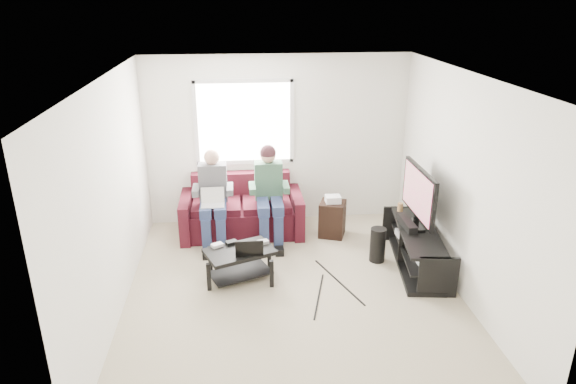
{
  "coord_description": "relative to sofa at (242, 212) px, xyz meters",
  "views": [
    {
      "loc": [
        -0.61,
        -5.35,
        3.41
      ],
      "look_at": [
        -0.0,
        0.6,
        1.09
      ],
      "focal_mm": 32.0,
      "sensor_mm": 36.0,
      "label": 1
    }
  ],
  "objects": [
    {
      "name": "controller_a",
      "position": [
        -0.33,
        -1.3,
        0.12
      ],
      "size": [
        0.17,
        0.15,
        0.04
      ],
      "primitive_type": "cube",
      "rotation": [
        0.0,
        0.0,
        0.51
      ],
      "color": "silver",
      "rests_on": "coffee_table"
    },
    {
      "name": "drink_cup",
      "position": [
        2.23,
        -0.67,
        0.27
      ],
      "size": [
        0.08,
        0.08,
        0.12
      ],
      "primitive_type": "cylinder",
      "color": "#A37646",
      "rests_on": "tv_stand"
    },
    {
      "name": "controller_b",
      "position": [
        -0.15,
        -1.24,
        0.12
      ],
      "size": [
        0.16,
        0.14,
        0.04
      ],
      "primitive_type": "cube",
      "rotation": [
        0.0,
        0.0,
        0.39
      ],
      "color": "black",
      "rests_on": "coffee_table"
    },
    {
      "name": "wall_front",
      "position": [
        0.58,
        -4.07,
        0.98
      ],
      "size": [
        4.5,
        0.0,
        4.5
      ],
      "primitive_type": "plane",
      "rotation": [
        -1.57,
        0.0,
        0.0
      ],
      "color": "silver",
      "rests_on": "floor"
    },
    {
      "name": "laptop_black",
      "position": [
        0.07,
        -1.5,
        0.22
      ],
      "size": [
        0.39,
        0.32,
        0.24
      ],
      "primitive_type": null,
      "rotation": [
        0.0,
        0.0,
        0.26
      ],
      "color": "black",
      "rests_on": "coffee_table"
    },
    {
      "name": "coffee_table",
      "position": [
        -0.05,
        -1.42,
        -0.01
      ],
      "size": [
        0.96,
        0.78,
        0.41
      ],
      "color": "black",
      "rests_on": "floor"
    },
    {
      "name": "window",
      "position": [
        0.08,
        0.41,
        1.28
      ],
      "size": [
        1.48,
        0.04,
        1.28
      ],
      "color": "white",
      "rests_on": "wall_back"
    },
    {
      "name": "end_table",
      "position": [
        1.34,
        -0.28,
        -0.03
      ],
      "size": [
        0.36,
        0.36,
        0.63
      ],
      "color": "black",
      "rests_on": "floor"
    },
    {
      "name": "controller_c",
      "position": [
        0.25,
        -1.27,
        0.12
      ],
      "size": [
        0.16,
        0.13,
        0.04
      ],
      "primitive_type": "cube",
      "rotation": [
        0.0,
        0.0,
        0.33
      ],
      "color": "gray",
      "rests_on": "coffee_table"
    },
    {
      "name": "sofa",
      "position": [
        0.0,
        0.0,
        0.0
      ],
      "size": [
        1.81,
        0.91,
        0.85
      ],
      "color": "#461119",
      "rests_on": "floor"
    },
    {
      "name": "floor",
      "position": [
        0.58,
        -1.82,
        -0.32
      ],
      "size": [
        4.5,
        4.5,
        0.0
      ],
      "primitive_type": "plane",
      "color": "tan",
      "rests_on": "ground"
    },
    {
      "name": "console_black",
      "position": [
        2.28,
        -1.35,
        -0.0
      ],
      "size": [
        0.38,
        0.3,
        0.07
      ],
      "primitive_type": "cube",
      "color": "black",
      "rests_on": "tv_stand"
    },
    {
      "name": "keyboard_floor",
      "position": [
        2.13,
        -1.75,
        -0.3
      ],
      "size": [
        0.29,
        0.44,
        0.02
      ],
      "primitive_type": "cube",
      "rotation": [
        0.0,
        0.0,
        -0.39
      ],
      "color": "black",
      "rests_on": "floor"
    },
    {
      "name": "ceiling",
      "position": [
        0.58,
        -1.82,
        2.28
      ],
      "size": [
        4.5,
        4.5,
        0.0
      ],
      "primitive_type": "plane",
      "rotation": [
        3.14,
        0.0,
        0.0
      ],
      "color": "white",
      "rests_on": "wall_back"
    },
    {
      "name": "wall_right",
      "position": [
        2.58,
        -1.82,
        0.98
      ],
      "size": [
        0.0,
        4.5,
        4.5
      ],
      "primitive_type": "plane",
      "rotation": [
        1.57,
        0.0,
        -1.57
      ],
      "color": "silver",
      "rests_on": "floor"
    },
    {
      "name": "tv",
      "position": [
        2.28,
        -1.2,
        0.67
      ],
      "size": [
        0.12,
        1.1,
        0.81
      ],
      "color": "black",
      "rests_on": "tv_stand"
    },
    {
      "name": "console_grey",
      "position": [
        2.28,
        -1.0,
        0.0
      ],
      "size": [
        0.34,
        0.26,
        0.08
      ],
      "primitive_type": "cube",
      "color": "gray",
      "rests_on": "tv_stand"
    },
    {
      "name": "laptop_silver",
      "position": [
        -0.4,
        -0.53,
        0.4
      ],
      "size": [
        0.36,
        0.29,
        0.24
      ],
      "primitive_type": null,
      "rotation": [
        0.0,
        0.0,
        0.23
      ],
      "color": "silver",
      "rests_on": "person_left"
    },
    {
      "name": "tv_stand",
      "position": [
        2.28,
        -1.3,
        -0.08
      ],
      "size": [
        0.69,
        1.64,
        0.53
      ],
      "color": "black",
      "rests_on": "floor"
    },
    {
      "name": "subwoofer",
      "position": [
        1.81,
        -1.12,
        -0.08
      ],
      "size": [
        0.21,
        0.21,
        0.48
      ],
      "primitive_type": "cylinder",
      "color": "black",
      "rests_on": "floor"
    },
    {
      "name": "soundbar",
      "position": [
        2.16,
        -1.2,
        0.26
      ],
      "size": [
        0.12,
        0.5,
        0.1
      ],
      "primitive_type": "cube",
      "color": "black",
      "rests_on": "tv_stand"
    },
    {
      "name": "person_left",
      "position": [
        -0.4,
        -0.32,
        0.43
      ],
      "size": [
        0.4,
        0.7,
        1.35
      ],
      "color": "navy",
      "rests_on": "sofa"
    },
    {
      "name": "person_right",
      "position": [
        0.4,
        -0.3,
        0.49
      ],
      "size": [
        0.4,
        0.71,
        1.4
      ],
      "color": "navy",
      "rests_on": "sofa"
    },
    {
      "name": "wall_back",
      "position": [
        0.58,
        0.43,
        0.98
      ],
      "size": [
        4.5,
        0.0,
        4.5
      ],
      "primitive_type": "plane",
      "rotation": [
        1.57,
        0.0,
        0.0
      ],
      "color": "silver",
      "rests_on": "floor"
    },
    {
      "name": "console_white",
      "position": [
        2.28,
        -1.7,
        -0.01
      ],
      "size": [
        0.3,
        0.22,
        0.06
      ],
      "primitive_type": "cube",
      "color": "silver",
      "rests_on": "tv_stand"
    },
    {
      "name": "wall_left",
      "position": [
        -1.42,
        -1.82,
        0.98
      ],
      "size": [
        0.0,
        4.5,
        4.5
      ],
      "primitive_type": "plane",
      "rotation": [
        1.57,
        0.0,
        1.57
      ],
      "color": "silver",
      "rests_on": "floor"
    }
  ]
}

